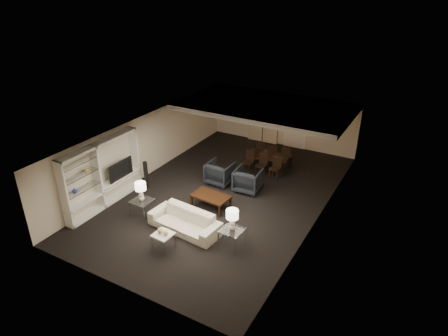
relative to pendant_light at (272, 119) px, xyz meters
name	(u,v)px	position (x,y,z in m)	size (l,w,h in m)	color
floor	(224,195)	(-0.30, -3.50, -1.92)	(11.00, 11.00, 0.00)	black
ceiling	(224,131)	(-0.30, -3.50, 0.58)	(7.00, 11.00, 0.02)	silver
wall_back	(282,119)	(-0.30, 2.00, -0.67)	(7.00, 0.02, 2.50)	beige
wall_front	(116,248)	(-0.30, -9.00, -0.67)	(7.00, 0.02, 2.50)	beige
wall_left	(147,145)	(-3.80, -3.50, -0.67)	(0.02, 11.00, 2.50)	beige
wall_right	(320,188)	(3.20, -3.50, -0.67)	(0.02, 11.00, 2.50)	beige
ceiling_soffit	(266,107)	(-0.30, 0.00, 0.48)	(7.00, 4.00, 0.20)	silver
curtains	(263,118)	(-1.20, 1.92, -0.72)	(1.50, 0.12, 2.40)	beige
door	(296,126)	(0.40, 1.97, -0.87)	(0.90, 0.05, 2.10)	silver
painting	(327,121)	(1.80, 1.96, -0.37)	(0.95, 0.04, 0.65)	#142D38
media_unit	(103,174)	(-3.61, -6.10, -0.74)	(0.38, 3.40, 2.35)	white
pendant_light	(272,119)	(0.00, 0.00, 0.00)	(0.52, 0.52, 0.24)	#D8591E
sofa	(185,221)	(-0.28, -6.07, -1.58)	(2.36, 0.92, 0.69)	beige
coffee_table	(211,201)	(-0.28, -4.47, -1.69)	(1.29, 0.76, 0.46)	black
armchair_left	(220,173)	(-0.88, -2.77, -1.48)	(0.94, 0.96, 0.88)	black
armchair_right	(248,180)	(0.32, -2.77, -1.48)	(0.94, 0.96, 0.88)	black
side_table_left	(143,208)	(-1.98, -6.07, -1.62)	(0.65, 0.65, 0.60)	silver
side_table_right	(232,238)	(1.42, -6.07, -1.62)	(0.65, 0.65, 0.60)	silver
table_lamp_left	(141,192)	(-1.98, -6.07, -0.98)	(0.37, 0.37, 0.67)	beige
table_lamp_right	(232,220)	(1.42, -6.07, -0.98)	(0.37, 0.37, 0.67)	beige
marble_table	(164,242)	(-0.28, -7.17, -1.65)	(0.54, 0.54, 0.54)	white
gold_gourd_a	(160,231)	(-0.38, -7.17, -1.29)	(0.17, 0.17, 0.17)	#DCCA74
gold_gourd_b	(166,233)	(-0.18, -7.17, -1.31)	(0.15, 0.15, 0.15)	#E7BF7A
television	(118,169)	(-3.58, -5.38, -0.84)	(0.15, 1.13, 0.65)	black
vase_blue	(75,191)	(-3.61, -7.34, -0.77)	(0.18, 0.18, 0.19)	#2835AD
vase_amber	(86,169)	(-3.61, -6.74, -0.27)	(0.17, 0.17, 0.17)	gold
floor_speaker	(146,175)	(-3.13, -4.46, -1.38)	(0.12, 0.12, 1.08)	black
dining_table	(268,162)	(0.22, -0.73, -1.62)	(1.70, 0.95, 0.60)	black
chair_nl	(248,162)	(-0.38, -1.38, -1.48)	(0.41, 0.41, 0.89)	black
chair_nm	(261,165)	(0.22, -1.38, -1.48)	(0.41, 0.41, 0.89)	black
chair_nr	(275,168)	(0.82, -1.38, -1.48)	(0.41, 0.41, 0.89)	black
chair_fl	(261,151)	(-0.38, -0.08, -1.48)	(0.41, 0.41, 0.89)	black
chair_fm	(274,153)	(0.22, -0.08, -1.48)	(0.41, 0.41, 0.89)	black
chair_fr	(287,156)	(0.82, -0.08, -1.48)	(0.41, 0.41, 0.89)	black
floor_lamp	(263,128)	(-1.13, 1.70, -1.16)	(0.22, 0.22, 1.52)	black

